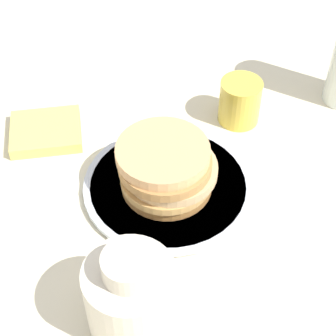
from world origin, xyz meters
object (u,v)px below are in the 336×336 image
cream_jug (131,295)px  plate (168,186)px  pancake_stack (166,169)px  juice_glass (240,101)px

cream_jug → plate: bearing=139.5°
plate → pancake_stack: (0.00, -0.00, 0.04)m
pancake_stack → cream_jug: (0.17, -0.14, 0.01)m
cream_jug → pancake_stack: bearing=139.8°
pancake_stack → juice_glass: pancake_stack is taller
juice_glass → cream_jug: 0.42m
plate → juice_glass: 0.21m
plate → cream_jug: bearing=-40.5°
pancake_stack → cream_jug: cream_jug is taller
pancake_stack → juice_glass: (-0.09, 0.19, -0.01)m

